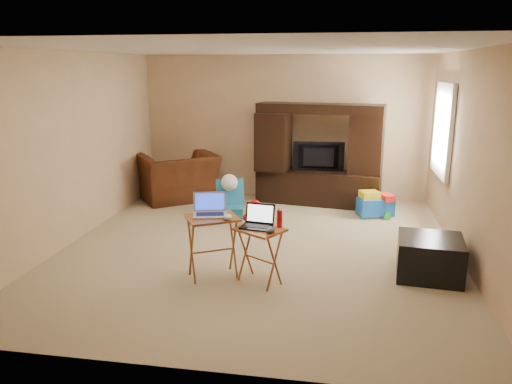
% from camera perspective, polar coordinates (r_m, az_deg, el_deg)
% --- Properties ---
extents(floor, '(5.50, 5.50, 0.00)m').
position_cam_1_polar(floor, '(6.54, 0.30, -6.38)').
color(floor, tan).
rests_on(floor, ground).
extents(ceiling, '(5.50, 5.50, 0.00)m').
position_cam_1_polar(ceiling, '(6.13, 0.33, 16.06)').
color(ceiling, silver).
rests_on(ceiling, ground).
extents(wall_back, '(5.00, 0.00, 5.00)m').
position_cam_1_polar(wall_back, '(8.91, 3.21, 7.39)').
color(wall_back, tan).
rests_on(wall_back, ground).
extents(wall_front, '(5.00, 0.00, 5.00)m').
position_cam_1_polar(wall_front, '(3.60, -6.83, -2.83)').
color(wall_front, tan).
rests_on(wall_front, ground).
extents(wall_left, '(0.00, 5.50, 5.50)m').
position_cam_1_polar(wall_left, '(7.06, -20.21, 4.77)').
color(wall_left, tan).
rests_on(wall_left, ground).
extents(wall_right, '(0.00, 5.50, 5.50)m').
position_cam_1_polar(wall_right, '(6.32, 23.33, 3.47)').
color(wall_right, tan).
rests_on(wall_right, ground).
extents(window_pane, '(0.00, 1.20, 1.20)m').
position_cam_1_polar(window_pane, '(7.79, 20.72, 6.64)').
color(window_pane, white).
rests_on(window_pane, ground).
extents(window_frame, '(0.06, 1.14, 1.34)m').
position_cam_1_polar(window_frame, '(7.79, 20.57, 6.65)').
color(window_frame, white).
rests_on(window_frame, ground).
extents(entertainment_center, '(2.14, 0.83, 1.70)m').
position_cam_1_polar(entertainment_center, '(8.50, 7.19, 4.25)').
color(entertainment_center, black).
rests_on(entertainment_center, floor).
extents(television, '(0.87, 0.17, 0.50)m').
position_cam_1_polar(television, '(8.46, 7.17, 3.97)').
color(television, black).
rests_on(television, entertainment_center).
extents(recliner, '(1.67, 1.64, 0.82)m').
position_cam_1_polar(recliner, '(8.88, -8.92, 1.72)').
color(recliner, '#48200F').
rests_on(recliner, floor).
extents(child_rocker, '(0.56, 0.60, 0.58)m').
position_cam_1_polar(child_rocker, '(7.81, -3.25, -0.76)').
color(child_rocker, '#186085').
rests_on(child_rocker, floor).
extents(plush_toy, '(0.36, 0.30, 0.40)m').
position_cam_1_polar(plush_toy, '(7.38, -0.16, -2.34)').
color(plush_toy, red).
rests_on(plush_toy, floor).
extents(push_toy, '(0.65, 0.56, 0.41)m').
position_cam_1_polar(push_toy, '(8.04, 13.49, -1.31)').
color(push_toy, blue).
rests_on(push_toy, floor).
extents(ottoman, '(0.76, 0.76, 0.45)m').
position_cam_1_polar(ottoman, '(5.95, 19.23, -7.05)').
color(ottoman, black).
rests_on(ottoman, floor).
extents(tray_table_left, '(0.68, 0.64, 0.70)m').
position_cam_1_polar(tray_table_left, '(5.59, -4.97, -6.28)').
color(tray_table_left, '#965624').
rests_on(tray_table_left, floor).
extents(tray_table_right, '(0.61, 0.58, 0.62)m').
position_cam_1_polar(tray_table_right, '(5.43, 0.43, -7.30)').
color(tray_table_right, '#AD5429').
rests_on(tray_table_right, floor).
extents(laptop_left, '(0.43, 0.38, 0.24)m').
position_cam_1_polar(laptop_left, '(5.47, -5.30, -1.53)').
color(laptop_left, '#A2A2A6').
rests_on(laptop_left, tray_table_left).
extents(laptop_right, '(0.36, 0.31, 0.24)m').
position_cam_1_polar(laptop_right, '(5.31, 0.05, -2.88)').
color(laptop_right, black).
rests_on(laptop_right, tray_table_right).
extents(mouse_left, '(0.12, 0.16, 0.06)m').
position_cam_1_polar(mouse_left, '(5.36, -3.27, -2.86)').
color(mouse_left, silver).
rests_on(mouse_left, tray_table_left).
extents(mouse_right, '(0.12, 0.15, 0.05)m').
position_cam_1_polar(mouse_right, '(5.18, 1.65, -4.41)').
color(mouse_right, '#39393D').
rests_on(mouse_right, tray_table_right).
extents(water_bottle, '(0.06, 0.06, 0.19)m').
position_cam_1_polar(water_bottle, '(5.34, 2.70, -3.07)').
color(water_bottle, red).
rests_on(water_bottle, tray_table_right).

